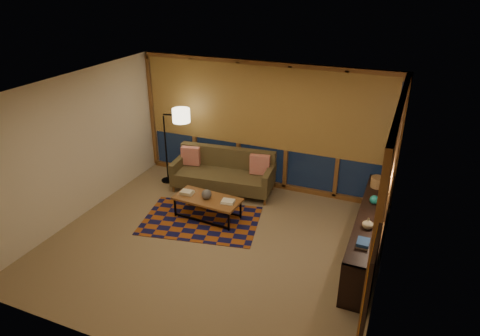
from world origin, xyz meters
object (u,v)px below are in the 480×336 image
at_px(sofa, 223,172).
at_px(floor_lamp, 166,145).
at_px(coffee_table, 208,208).
at_px(bookshelf, 368,233).

distance_m(sofa, floor_lamp, 1.41).
height_order(sofa, coffee_table, sofa).
relative_size(coffee_table, bookshelf, 0.42).
bearing_deg(bookshelf, sofa, 160.88).
xyz_separation_m(coffee_table, bookshelf, (2.95, 0.02, 0.16)).
bearing_deg(floor_lamp, bookshelf, -25.34).
relative_size(sofa, coffee_table, 1.67).
bearing_deg(bookshelf, floor_lamp, 166.86).
height_order(coffee_table, floor_lamp, floor_lamp).
relative_size(sofa, floor_lamp, 1.23).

